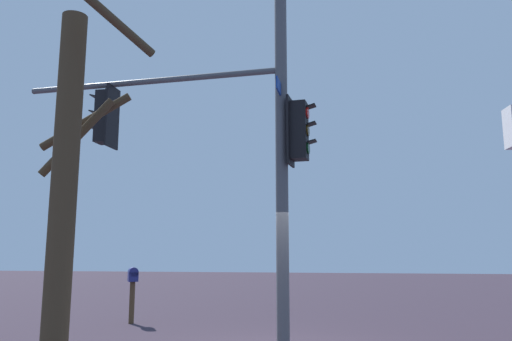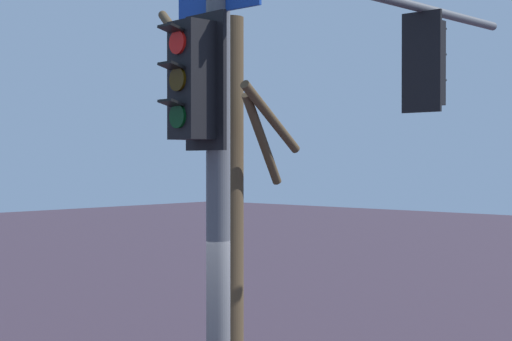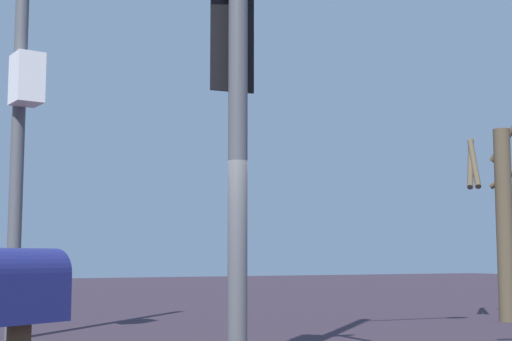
% 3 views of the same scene
% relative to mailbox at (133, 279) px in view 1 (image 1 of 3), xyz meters
% --- Properties ---
extents(main_signal_pole_assembly, '(6.16, 3.35, 8.79)m').
position_rel_mailbox_xyz_m(main_signal_pole_assembly, '(3.55, -3.34, 3.60)').
color(main_signal_pole_assembly, '#4C4F54').
rests_on(main_signal_pole_assembly, ground).
extents(mailbox, '(0.43, 0.50, 1.41)m').
position_rel_mailbox_xyz_m(mailbox, '(0.00, 0.00, 0.00)').
color(mailbox, '#4C3823').
rests_on(mailbox, ground).
extents(bare_tree_behind_pole, '(2.08, 2.09, 5.57)m').
position_rel_mailbox_xyz_m(bare_tree_behind_pole, '(1.51, -5.76, 1.74)').
color(bare_tree_behind_pole, '#453624').
rests_on(bare_tree_behind_pole, ground).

